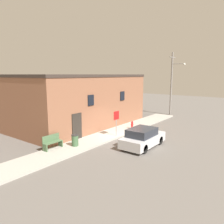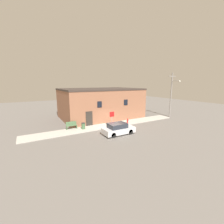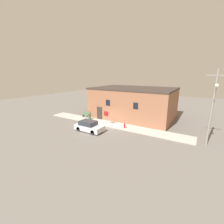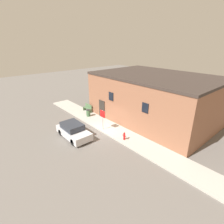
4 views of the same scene
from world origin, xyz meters
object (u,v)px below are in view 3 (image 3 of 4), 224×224
at_px(utility_pole, 212,106).
at_px(parked_car, 89,126).
at_px(bench, 86,115).
at_px(fire_hydrant, 125,126).
at_px(trash_bin, 89,117).
at_px(stop_sign, 106,115).

height_order(utility_pole, parked_car, utility_pole).
bearing_deg(bench, fire_hydrant, -9.87).
bearing_deg(utility_pole, trash_bin, 178.17).
distance_m(bench, trash_bin, 1.59).
bearing_deg(bench, utility_pole, -4.31).
xyz_separation_m(fire_hydrant, parked_car, (-3.71, -3.19, 0.17)).
distance_m(fire_hydrant, trash_bin, 6.84).
bearing_deg(trash_bin, parked_car, -50.66).
height_order(fire_hydrant, stop_sign, stop_sign).
relative_size(stop_sign, utility_pole, 0.26).
xyz_separation_m(bench, trash_bin, (1.36, -0.82, -0.04)).
relative_size(fire_hydrant, trash_bin, 0.89).
height_order(fire_hydrant, utility_pole, utility_pole).
bearing_deg(utility_pole, fire_hydrant, -179.58).
distance_m(bench, parked_car, 6.42).
bearing_deg(bench, parked_car, -45.92).
bearing_deg(trash_bin, utility_pole, -1.83).
xyz_separation_m(bench, parked_car, (4.47, -4.61, 0.07)).
relative_size(fire_hydrant, parked_car, 0.19).
bearing_deg(stop_sign, parked_car, -105.38).
height_order(bench, parked_car, parked_car).
relative_size(bench, parked_car, 0.36).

